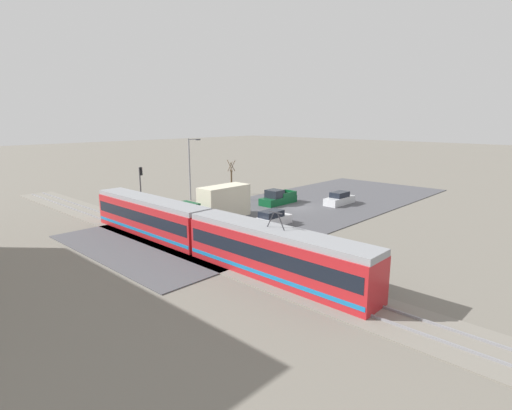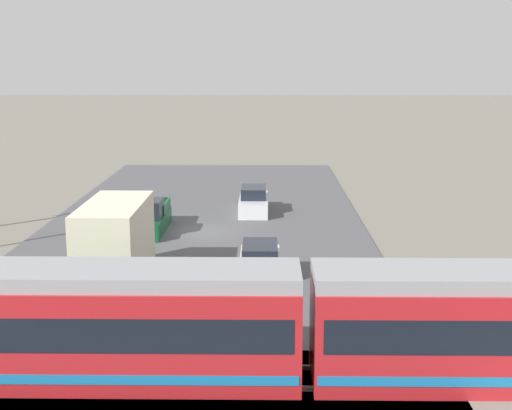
{
  "view_description": "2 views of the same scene",
  "coord_description": "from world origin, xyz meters",
  "px_view_note": "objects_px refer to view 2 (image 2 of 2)",
  "views": [
    {
      "loc": [
        -29.21,
        38.38,
        10.7
      ],
      "look_at": [
        -1.33,
        8.74,
        1.94
      ],
      "focal_mm": 28.0,
      "sensor_mm": 36.0,
      "label": 1
    },
    {
      "loc": [
        -3.53,
        38.38,
        9.4
      ],
      "look_at": [
        -3.12,
        8.75,
        3.37
      ],
      "focal_mm": 50.0,
      "sensor_mm": 36.0,
      "label": 2
    }
  ],
  "objects_px": {
    "pickup_truck": "(146,219)",
    "sedan_car_1": "(260,264)",
    "box_truck": "(108,256)",
    "light_rail_tram": "(306,327)",
    "sedan_car_0": "(254,202)"
  },
  "relations": [
    {
      "from": "sedan_car_0",
      "to": "sedan_car_1",
      "type": "relative_size",
      "value": 1.01
    },
    {
      "from": "box_truck",
      "to": "pickup_truck",
      "type": "height_order",
      "value": "box_truck"
    },
    {
      "from": "box_truck",
      "to": "sedan_car_0",
      "type": "xyz_separation_m",
      "value": [
        -5.58,
        -16.11,
        -0.96
      ]
    },
    {
      "from": "sedan_car_0",
      "to": "light_rail_tram",
      "type": "bearing_deg",
      "value": 94.65
    },
    {
      "from": "pickup_truck",
      "to": "sedan_car_1",
      "type": "bearing_deg",
      "value": 126.7
    },
    {
      "from": "light_rail_tram",
      "to": "sedan_car_0",
      "type": "distance_m",
      "value": 24.02
    },
    {
      "from": "sedan_car_1",
      "to": "sedan_car_0",
      "type": "bearing_deg",
      "value": 92.11
    },
    {
      "from": "light_rail_tram",
      "to": "pickup_truck",
      "type": "bearing_deg",
      "value": -67.29
    },
    {
      "from": "pickup_truck",
      "to": "sedan_car_0",
      "type": "height_order",
      "value": "pickup_truck"
    },
    {
      "from": "light_rail_tram",
      "to": "sedan_car_0",
      "type": "xyz_separation_m",
      "value": [
        1.95,
        -23.92,
        -1.01
      ]
    },
    {
      "from": "box_truck",
      "to": "sedan_car_0",
      "type": "distance_m",
      "value": 17.07
    },
    {
      "from": "light_rail_tram",
      "to": "pickup_truck",
      "type": "height_order",
      "value": "light_rail_tram"
    },
    {
      "from": "box_truck",
      "to": "pickup_truck",
      "type": "bearing_deg",
      "value": -88.57
    },
    {
      "from": "box_truck",
      "to": "sedan_car_1",
      "type": "bearing_deg",
      "value": -159.47
    },
    {
      "from": "light_rail_tram",
      "to": "sedan_car_1",
      "type": "distance_m",
      "value": 10.25
    }
  ]
}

